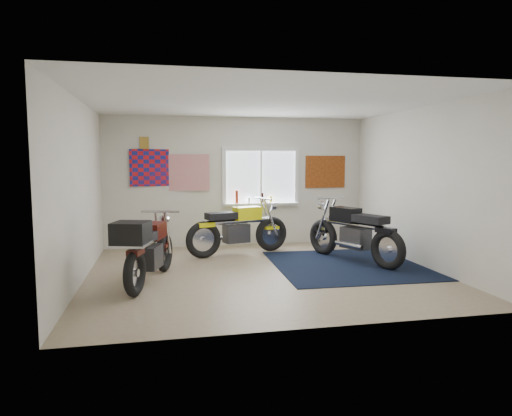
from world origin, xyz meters
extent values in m
plane|color=#9E896B|center=(0.00, 0.00, 0.00)|extent=(5.50, 5.50, 0.00)
plane|color=white|center=(0.00, 0.00, 2.70)|extent=(5.50, 5.50, 0.00)
plane|color=silver|center=(0.00, 2.50, 1.35)|extent=(5.50, 0.00, 5.50)
plane|color=silver|center=(0.00, -2.50, 1.35)|extent=(5.50, 0.00, 5.50)
plane|color=silver|center=(-2.75, 0.00, 1.35)|extent=(0.00, 5.00, 5.00)
plane|color=silver|center=(2.75, 0.00, 1.35)|extent=(0.00, 5.00, 5.00)
cube|color=black|center=(1.54, 0.21, 0.01)|extent=(2.58, 2.67, 0.01)
cube|color=white|center=(0.50, 2.48, 1.45)|extent=(1.50, 0.02, 1.10)
cube|color=white|center=(0.50, 2.47, 2.04)|extent=(1.66, 0.06, 0.08)
cube|color=white|center=(0.50, 2.47, 0.86)|extent=(1.66, 0.06, 0.08)
cube|color=white|center=(-0.29, 2.47, 1.45)|extent=(0.08, 0.06, 1.10)
cube|color=white|center=(1.29, 2.47, 1.45)|extent=(0.08, 0.06, 1.10)
cube|color=white|center=(0.50, 2.47, 1.45)|extent=(0.04, 0.06, 1.10)
cube|color=white|center=(0.50, 2.41, 0.88)|extent=(1.60, 0.16, 0.04)
cylinder|color=maroon|center=(-0.03, 2.40, 1.04)|extent=(0.07, 0.07, 0.28)
cylinder|color=white|center=(0.23, 2.40, 0.96)|extent=(0.06, 0.06, 0.12)
cylinder|color=black|center=(0.52, 2.40, 1.01)|extent=(0.06, 0.06, 0.22)
cylinder|color=yellow|center=(0.71, 2.40, 0.97)|extent=(0.05, 0.05, 0.14)
plane|color=red|center=(-1.70, 2.48, 1.65)|extent=(1.00, 0.07, 1.00)
plane|color=red|center=(-1.05, 2.46, 1.55)|extent=(0.90, 0.09, 0.90)
cube|color=olive|center=(-1.90, 2.48, 2.15)|extent=(0.18, 0.02, 0.24)
cube|color=#A54C14|center=(1.95, 2.48, 1.55)|extent=(0.90, 0.03, 0.70)
torus|color=black|center=(0.55, 1.71, 0.34)|extent=(0.70, 0.33, 0.69)
torus|color=black|center=(-0.84, 1.29, 0.34)|extent=(0.70, 0.33, 0.69)
cylinder|color=silver|center=(0.55, 1.71, 0.34)|extent=(0.14, 0.13, 0.11)
cylinder|color=silver|center=(-0.84, 1.29, 0.34)|extent=(0.14, 0.13, 0.11)
cylinder|color=silver|center=(-0.15, 1.50, 0.64)|extent=(1.28, 0.47, 0.09)
cube|color=#323235|center=(-0.19, 1.49, 0.41)|extent=(0.53, 0.41, 0.35)
cylinder|color=silver|center=(-0.24, 1.64, 0.31)|extent=(0.57, 0.23, 0.07)
cube|color=yellow|center=(0.03, 1.55, 0.79)|extent=(0.57, 0.41, 0.25)
cube|color=black|center=(-0.49, 1.40, 0.77)|extent=(0.63, 0.44, 0.12)
cube|color=yellow|center=(-0.79, 1.31, 0.62)|extent=(0.35, 0.25, 0.08)
cube|color=yellow|center=(0.55, 1.71, 0.47)|extent=(0.32, 0.22, 0.05)
cylinder|color=silver|center=(0.37, 1.66, 1.06)|extent=(0.22, 0.63, 0.04)
cylinder|color=silver|center=(0.57, 1.72, 0.89)|extent=(0.15, 0.19, 0.17)
torus|color=black|center=(1.44, 1.16, 0.34)|extent=(0.41, 0.68, 0.68)
torus|color=black|center=(2.06, -0.22, 0.34)|extent=(0.41, 0.68, 0.68)
cylinder|color=silver|center=(1.44, 1.16, 0.34)|extent=(0.15, 0.15, 0.12)
cylinder|color=silver|center=(2.06, -0.22, 0.34)|extent=(0.15, 0.15, 0.12)
cylinder|color=silver|center=(1.75, 0.47, 0.67)|extent=(0.65, 1.29, 0.10)
cube|color=#323235|center=(1.77, 0.42, 0.43)|extent=(0.48, 0.57, 0.37)
cylinder|color=silver|center=(1.61, 0.35, 0.33)|extent=(0.31, 0.58, 0.08)
cube|color=black|center=(1.67, 0.65, 0.83)|extent=(0.48, 0.61, 0.26)
cube|color=black|center=(1.91, 0.12, 0.80)|extent=(0.52, 0.67, 0.13)
cube|color=black|center=(2.04, -0.17, 0.65)|extent=(0.29, 0.37, 0.09)
cube|color=black|center=(1.44, 1.16, 0.47)|extent=(0.26, 0.34, 0.05)
cylinder|color=silver|center=(1.52, 0.99, 1.11)|extent=(0.63, 0.31, 0.04)
cylinder|color=silver|center=(1.43, 1.18, 0.93)|extent=(0.20, 0.17, 0.17)
torus|color=black|center=(-1.55, 0.42, 0.31)|extent=(0.30, 0.65, 0.64)
torus|color=black|center=(-1.95, -0.90, 0.31)|extent=(0.30, 0.65, 0.64)
cylinder|color=silver|center=(-1.55, 0.42, 0.31)|extent=(0.12, 0.13, 0.11)
cylinder|color=silver|center=(-1.95, -0.90, 0.31)|extent=(0.12, 0.13, 0.11)
cylinder|color=silver|center=(-1.75, -0.24, 0.61)|extent=(0.44, 1.21, 0.09)
cube|color=#323235|center=(-1.76, -0.29, 0.39)|extent=(0.39, 0.50, 0.33)
cylinder|color=silver|center=(-1.91, -0.24, 0.29)|extent=(0.22, 0.54, 0.07)
cube|color=#3F100A|center=(-1.70, -0.07, 0.75)|extent=(0.38, 0.54, 0.24)
cube|color=black|center=(-1.85, -0.57, 0.73)|extent=(0.42, 0.60, 0.12)
cube|color=#3F100A|center=(-1.93, -0.85, 0.59)|extent=(0.23, 0.33, 0.08)
cube|color=#3F100A|center=(-1.55, 0.42, 0.43)|extent=(0.21, 0.30, 0.05)
cylinder|color=silver|center=(-1.60, 0.25, 1.00)|extent=(0.59, 0.21, 0.04)
cylinder|color=silver|center=(-1.55, 0.44, 0.84)|extent=(0.18, 0.14, 0.16)
cube|color=black|center=(-1.97, -0.99, 0.86)|extent=(0.54, 0.52, 0.29)
camera|label=1|loc=(-1.57, -7.02, 1.80)|focal=32.00mm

